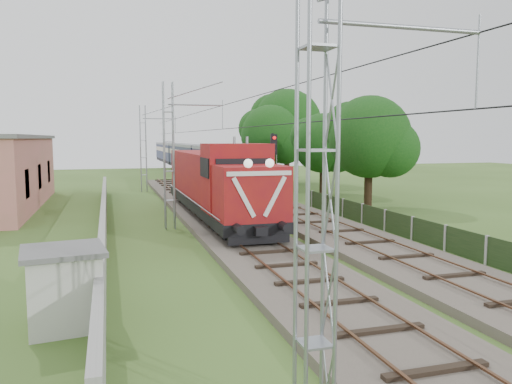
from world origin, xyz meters
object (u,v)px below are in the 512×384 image
object	(u,v)px
signal_post	(273,162)
relay_hut	(64,288)
locomotive	(216,182)
coach_rake	(189,156)

from	to	relation	value
signal_post	relay_hut	distance (m)	16.93
locomotive	relay_hut	distance (m)	17.30
locomotive	coach_rake	xyz separation A→B (m)	(5.00, 41.93, 0.15)
coach_rake	relay_hut	bearing A→B (deg)	-102.17
coach_rake	relay_hut	world-z (taller)	coach_rake
locomotive	signal_post	world-z (taller)	signal_post
locomotive	coach_rake	bearing A→B (deg)	83.20
locomotive	signal_post	bearing A→B (deg)	-39.55
locomotive	coach_rake	size ratio (longest dim) A/B	0.27
signal_post	relay_hut	xyz separation A→B (m)	(-10.24, -13.24, -2.55)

